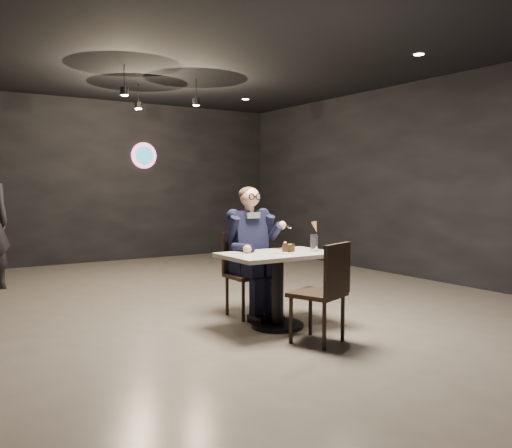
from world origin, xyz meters
TOP-DOWN VIEW (x-y plane):
  - floor at (0.00, 0.00)m, footprint 9.00×9.00m
  - wall_sign at (0.80, 4.47)m, footprint 0.50×0.06m
  - pendant_lights at (0.00, 2.00)m, footprint 1.40×1.20m
  - main_table at (0.01, -1.17)m, footprint 1.10×0.70m
  - chair_far at (0.01, -0.62)m, footprint 0.42×0.46m
  - chair_near at (0.01, -1.79)m, footprint 0.56×0.58m
  - seated_man at (0.01, -0.62)m, footprint 0.60×0.80m
  - dessert_plate at (0.04, -1.23)m, footprint 0.23×0.23m
  - cake_slice at (0.10, -1.23)m, footprint 0.12×0.11m
  - mint_leaf at (0.07, -1.29)m, footprint 0.06×0.04m
  - sundae_glass at (0.41, -1.24)m, footprint 0.07×0.07m
  - wafer_cone at (0.46, -1.19)m, footprint 0.07×0.07m

SIDE VIEW (x-z plane):
  - floor at x=0.00m, z-range 0.00..0.00m
  - main_table at x=0.01m, z-range 0.00..0.75m
  - chair_far at x=0.01m, z-range 0.00..0.92m
  - chair_near at x=0.01m, z-range 0.00..0.92m
  - seated_man at x=0.01m, z-range 0.00..1.44m
  - dessert_plate at x=0.04m, z-range 0.75..0.76m
  - cake_slice at x=0.10m, z-range 0.76..0.83m
  - sundae_glass at x=0.41m, z-range 0.75..0.92m
  - mint_leaf at x=0.07m, z-range 0.84..0.85m
  - wafer_cone at x=0.46m, z-range 0.93..1.05m
  - wall_sign at x=0.80m, z-range 1.75..2.25m
  - pendant_lights at x=0.00m, z-range 2.70..3.06m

